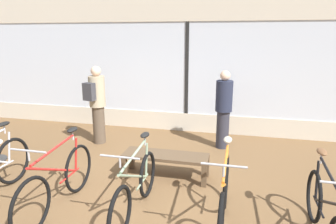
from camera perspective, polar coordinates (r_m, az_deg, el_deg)
name	(u,v)px	position (r m, az deg, el deg)	size (l,w,h in m)	color
ground_plane	(146,198)	(4.54, -4.18, -15.94)	(24.00, 24.00, 0.00)	brown
shop_back_wall	(187,64)	(7.13, 3.65, 9.10)	(12.00, 0.08, 3.20)	beige
bicycle_left	(58,182)	(4.35, -20.17, -12.35)	(0.46, 1.78, 1.04)	black
bicycle_center	(136,188)	(4.01, -6.10, -14.24)	(0.46, 1.70, 1.01)	black
bicycle_right	(224,198)	(3.78, 10.57, -15.85)	(0.46, 1.77, 1.05)	black
bicycle_far_right	(325,216)	(3.87, 27.69, -17.09)	(0.46, 1.70, 1.01)	black
display_bench	(166,158)	(4.98, -0.47, -8.80)	(1.40, 0.44, 0.40)	brown
customer_near_rack	(224,108)	(6.22, 10.55, 0.70)	(0.43, 0.43, 1.62)	#2D2D38
customer_by_window	(97,103)	(6.54, -13.37, 1.76)	(0.41, 0.53, 1.68)	brown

